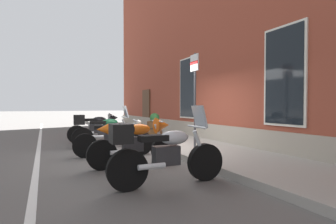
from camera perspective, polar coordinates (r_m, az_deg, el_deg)
name	(u,v)px	position (r m, az deg, el deg)	size (l,w,h in m)	color
ground_plane	(160,152)	(7.48, -1.90, -9.01)	(140.00, 140.00, 0.00)	#565451
sidewalk	(194,146)	(8.02, 5.91, -7.77)	(29.49, 2.37, 0.15)	gray
lane_stripe	(37,162)	(6.83, -27.57, -10.12)	(29.49, 0.12, 0.01)	silver
brick_pub_facade	(288,9)	(11.43, 25.53, 20.32)	(23.49, 6.21, 10.19)	brown
motorcycle_black_sport	(99,127)	(9.72, -15.48, -3.20)	(0.62, 2.05, 1.08)	black
motorcycle_green_touring	(103,130)	(8.34, -14.46, -4.06)	(0.62, 2.16, 1.36)	black
motorcycle_black_naked	(115,138)	(6.93, -11.88, -5.84)	(0.63, 2.12, 0.97)	black
motorcycle_orange_sport	(138,140)	(5.68, -6.74, -6.37)	(0.62, 2.09, 1.08)	black
motorcycle_silver_touring	(163,153)	(4.25, -1.14, -9.22)	(0.62, 2.10, 1.36)	black
parking_sign	(195,88)	(6.69, 6.09, 5.34)	(0.36, 0.07, 2.58)	#4C4C51
barrel_planter	(155,126)	(10.44, -3.04, -3.19)	(0.67, 0.67, 0.91)	brown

